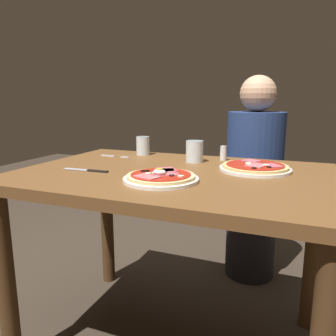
% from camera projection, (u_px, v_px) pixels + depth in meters
% --- Properties ---
extents(dining_table, '(1.20, 0.83, 0.77)m').
position_uv_depth(dining_table, '(174.00, 202.00, 1.30)').
color(dining_table, brown).
rests_on(dining_table, ground).
extents(pizza_foreground, '(0.26, 0.26, 0.05)m').
position_uv_depth(pizza_foreground, '(161.00, 177.00, 1.13)').
color(pizza_foreground, white).
rests_on(pizza_foreground, dining_table).
extents(pizza_across_left, '(0.28, 0.28, 0.03)m').
position_uv_depth(pizza_across_left, '(255.00, 168.00, 1.29)').
color(pizza_across_left, white).
rests_on(pizza_across_left, dining_table).
extents(water_glass_near, '(0.08, 0.08, 0.10)m').
position_uv_depth(water_glass_near, '(194.00, 153.00, 1.47)').
color(water_glass_near, silver).
rests_on(water_glass_near, dining_table).
extents(water_glass_far, '(0.07, 0.07, 0.09)m').
position_uv_depth(water_glass_far, '(143.00, 147.00, 1.67)').
color(water_glass_far, silver).
rests_on(water_glass_far, dining_table).
extents(fork, '(0.16, 0.02, 0.00)m').
position_uv_depth(fork, '(113.00, 156.00, 1.62)').
color(fork, silver).
rests_on(fork, dining_table).
extents(knife, '(0.20, 0.03, 0.01)m').
position_uv_depth(knife, '(89.00, 170.00, 1.29)').
color(knife, silver).
rests_on(knife, dining_table).
extents(salt_shaker, '(0.03, 0.03, 0.07)m').
position_uv_depth(salt_shaker, '(223.00, 153.00, 1.51)').
color(salt_shaker, white).
rests_on(salt_shaker, dining_table).
extents(diner_person, '(0.32, 0.32, 1.18)m').
position_uv_depth(diner_person, '(253.00, 185.00, 1.91)').
color(diner_person, black).
rests_on(diner_person, ground).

